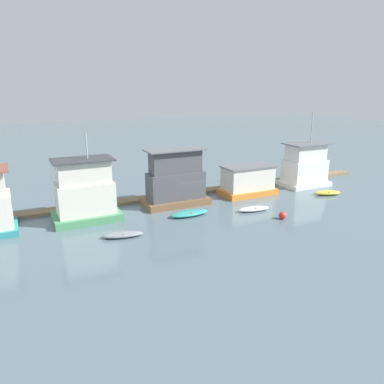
% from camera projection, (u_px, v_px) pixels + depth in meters
% --- Properties ---
extents(ground_plane, '(200.00, 200.00, 0.00)m').
position_uv_depth(ground_plane, '(188.00, 203.00, 38.79)').
color(ground_plane, slate).
extents(dock_walkway, '(51.00, 1.61, 0.30)m').
position_uv_depth(dock_walkway, '(177.00, 194.00, 41.20)').
color(dock_walkway, '#846B4C').
rests_on(dock_walkway, ground_plane).
extents(houseboat_green, '(5.85, 3.97, 7.79)m').
position_uv_depth(houseboat_green, '(85.00, 193.00, 33.23)').
color(houseboat_green, '#4C9360').
rests_on(houseboat_green, ground_plane).
extents(houseboat_brown, '(6.59, 3.21, 5.70)m').
position_uv_depth(houseboat_brown, '(176.00, 181.00, 37.50)').
color(houseboat_brown, brown).
rests_on(houseboat_brown, ground_plane).
extents(houseboat_orange, '(6.07, 3.39, 3.24)m').
position_uv_depth(houseboat_orange, '(248.00, 181.00, 41.37)').
color(houseboat_orange, orange).
rests_on(houseboat_orange, ground_plane).
extents(houseboat_white, '(5.61, 3.85, 8.79)m').
position_uv_depth(houseboat_white, '(305.00, 166.00, 44.94)').
color(houseboat_white, white).
rests_on(houseboat_white, ground_plane).
extents(dinghy_grey, '(3.40, 1.75, 0.43)m').
position_uv_depth(dinghy_grey, '(123.00, 235.00, 29.89)').
color(dinghy_grey, gray).
rests_on(dinghy_grey, ground_plane).
extents(dinghy_teal, '(3.82, 1.55, 0.48)m').
position_uv_depth(dinghy_teal, '(189.00, 213.00, 34.82)').
color(dinghy_teal, teal).
rests_on(dinghy_teal, ground_plane).
extents(dinghy_white, '(3.34, 1.47, 0.46)m').
position_uv_depth(dinghy_white, '(254.00, 209.00, 36.07)').
color(dinghy_white, white).
rests_on(dinghy_white, ground_plane).
extents(dinghy_yellow, '(3.20, 2.07, 0.49)m').
position_uv_depth(dinghy_yellow, '(327.00, 193.00, 41.47)').
color(dinghy_yellow, yellow).
rests_on(dinghy_yellow, ground_plane).
extents(buoy_red, '(0.69, 0.69, 0.69)m').
position_uv_depth(buoy_red, '(282.00, 215.00, 33.94)').
color(buoy_red, red).
rests_on(buoy_red, ground_plane).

